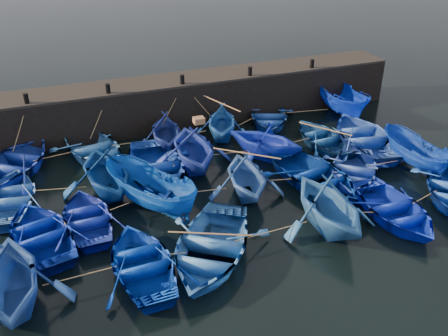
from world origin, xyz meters
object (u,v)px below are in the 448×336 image
object	(u,v)px
wooden_crate	(199,120)
boat_0	(13,164)
boat_8	(155,169)
boat_13	(41,233)
boat_20	(9,278)

from	to	relation	value
wooden_crate	boat_0	bearing A→B (deg)	163.93
boat_8	wooden_crate	distance (m)	3.04
boat_13	boat_20	bearing A→B (deg)	58.14
boat_0	boat_20	size ratio (longest dim) A/B	1.22
boat_8	boat_20	distance (m)	8.81
boat_8	boat_20	xyz separation A→B (m)	(-6.19, -6.24, 0.57)
wooden_crate	boat_20	bearing A→B (deg)	-141.85
boat_0	boat_13	xyz separation A→B (m)	(0.96, -6.03, -0.09)
boat_0	boat_8	bearing A→B (deg)	-169.36
boat_0	wooden_crate	distance (m)	9.02
boat_8	boat_20	world-z (taller)	boat_20
boat_0	boat_8	world-z (taller)	boat_8
boat_13	boat_0	bearing A→B (deg)	-94.60
boat_13	wooden_crate	bearing A→B (deg)	-168.16
boat_8	boat_20	bearing A→B (deg)	-129.38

